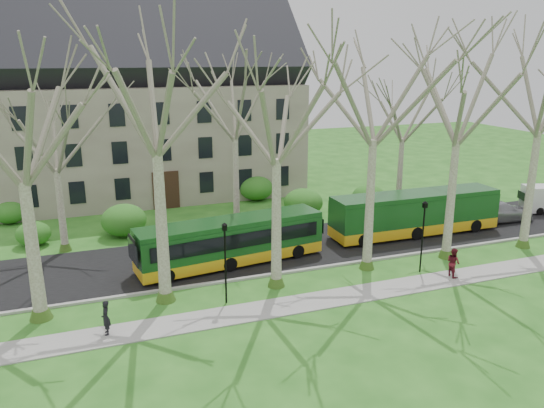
{
  "coord_description": "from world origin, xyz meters",
  "views": [
    {
      "loc": [
        -12.47,
        -25.65,
        12.48
      ],
      "look_at": [
        -1.98,
        3.0,
        3.94
      ],
      "focal_mm": 35.0,
      "sensor_mm": 36.0,
      "label": 1
    }
  ],
  "objects": [
    {
      "name": "curb",
      "position": [
        0.0,
        1.5,
        0.07
      ],
      "size": [
        80.0,
        0.25,
        0.14
      ],
      "primitive_type": "cube",
      "color": "#A5A39E",
      "rests_on": "ground"
    },
    {
      "name": "lamp_row",
      "position": [
        -0.0,
        -1.0,
        2.57
      ],
      "size": [
        36.22,
        0.22,
        4.3
      ],
      "color": "black",
      "rests_on": "ground"
    },
    {
      "name": "road",
      "position": [
        0.0,
        5.5,
        0.03
      ],
      "size": [
        80.0,
        8.0,
        0.06
      ],
      "primitive_type": "cube",
      "color": "black",
      "rests_on": "ground"
    },
    {
      "name": "bus_lead",
      "position": [
        -4.26,
        4.06,
        1.52
      ],
      "size": [
        11.89,
        3.92,
        2.92
      ],
      "primitive_type": null,
      "rotation": [
        0.0,
        0.0,
        0.13
      ],
      "color": "#144619",
      "rests_on": "road"
    },
    {
      "name": "tree_row_verge",
      "position": [
        0.0,
        0.3,
        7.0
      ],
      "size": [
        49.0,
        7.0,
        14.0
      ],
      "color": "gray",
      "rests_on": "ground"
    },
    {
      "name": "sidewalk",
      "position": [
        0.0,
        -2.5,
        0.03
      ],
      "size": [
        70.0,
        2.0,
        0.06
      ],
      "primitive_type": "cube",
      "color": "gray",
      "rests_on": "ground"
    },
    {
      "name": "building",
      "position": [
        -6.0,
        24.0,
        8.07
      ],
      "size": [
        26.5,
        12.2,
        16.0
      ],
      "color": "slate",
      "rests_on": "ground"
    },
    {
      "name": "ground",
      "position": [
        0.0,
        0.0,
        0.0
      ],
      "size": [
        120.0,
        120.0,
        0.0
      ],
      "primitive_type": "plane",
      "color": "#255F1B",
      "rests_on": "ground"
    },
    {
      "name": "tree_row_far",
      "position": [
        -1.33,
        11.0,
        6.0
      ],
      "size": [
        33.0,
        7.0,
        12.0
      ],
      "color": "gray",
      "rests_on": "ground"
    },
    {
      "name": "pedestrian_b",
      "position": [
        7.29,
        -2.33,
        0.93
      ],
      "size": [
        0.69,
        0.87,
        1.73
      ],
      "primitive_type": "imported",
      "rotation": [
        0.0,
        0.0,
        1.61
      ],
      "color": "maroon",
      "rests_on": "sidewalk"
    },
    {
      "name": "pedestrian_a",
      "position": [
        -12.08,
        -2.33,
        0.88
      ],
      "size": [
        0.4,
        0.6,
        1.64
      ],
      "primitive_type": "imported",
      "rotation": [
        0.0,
        0.0,
        -1.56
      ],
      "color": "black",
      "rests_on": "sidewalk"
    },
    {
      "name": "sedan",
      "position": [
        17.75,
        5.34,
        0.85
      ],
      "size": [
        5.49,
        2.33,
        1.58
      ],
      "primitive_type": "imported",
      "rotation": [
        0.0,
        0.0,
        1.55
      ],
      "color": "#9E9EA2",
      "rests_on": "road"
    },
    {
      "name": "bus_follow",
      "position": [
        9.72,
        5.02,
        1.63
      ],
      "size": [
        12.6,
        2.73,
        3.15
      ],
      "primitive_type": null,
      "rotation": [
        0.0,
        0.0,
        -0.01
      ],
      "color": "#144619",
      "rests_on": "road"
    },
    {
      "name": "hedges",
      "position": [
        -4.67,
        14.0,
        1.0
      ],
      "size": [
        30.6,
        8.6,
        2.0
      ],
      "color": "#1C621C",
      "rests_on": "ground"
    }
  ]
}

